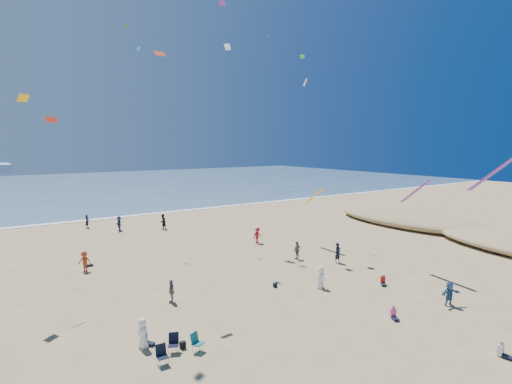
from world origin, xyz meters
TOP-DOWN VIEW (x-y plane):
  - ground at (0.00, 0.00)m, footprint 220.00×220.00m
  - ocean at (0.00, 95.00)m, footprint 220.00×100.00m
  - surf_line at (0.00, 45.00)m, footprint 220.00×1.20m
  - standing_flyers at (4.61, 15.56)m, footprint 22.49×46.64m
  - seated_group at (2.67, 5.54)m, footprint 19.27×28.53m
  - chair_cluster at (-5.72, 3.66)m, footprint 2.71×1.51m
  - black_backpack at (-5.21, 4.29)m, footprint 0.30×0.22m
  - navy_bag at (4.31, 8.82)m, footprint 0.28×0.18m
  - kites_aloft at (8.71, 13.52)m, footprint 45.55×41.55m

SIDE VIEW (x-z plane):
  - ground at x=0.00m, z-range 0.00..0.00m
  - ocean at x=0.00m, z-range 0.00..0.06m
  - surf_line at x=0.00m, z-range 0.00..0.08m
  - navy_bag at x=4.31m, z-range 0.00..0.34m
  - black_backpack at x=-5.21m, z-range 0.00..0.38m
  - seated_group at x=2.67m, z-range 0.00..0.84m
  - chair_cluster at x=-5.72m, z-range 0.00..1.00m
  - standing_flyers at x=4.61m, z-range -0.09..1.85m
  - kites_aloft at x=8.71m, z-range 0.06..29.18m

